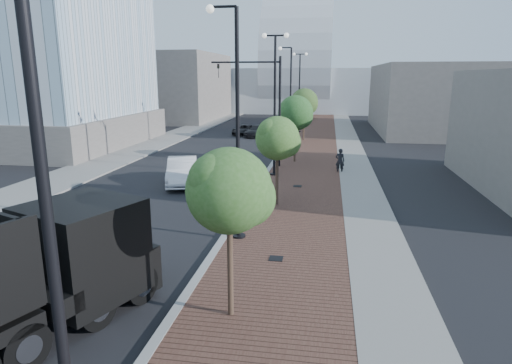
# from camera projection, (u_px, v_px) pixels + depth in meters

# --- Properties ---
(sidewalk) EXTENTS (7.00, 140.00, 0.12)m
(sidewalk) POSITION_uv_depth(u_px,v_px,m) (322.00, 140.00, 46.53)
(sidewalk) COLOR #4C2D23
(sidewalk) RESTS_ON ground
(concrete_strip) EXTENTS (2.40, 140.00, 0.13)m
(concrete_strip) POSITION_uv_depth(u_px,v_px,m) (348.00, 140.00, 46.10)
(concrete_strip) COLOR slate
(concrete_strip) RESTS_ON ground
(curb) EXTENTS (0.30, 140.00, 0.14)m
(curb) POSITION_uv_depth(u_px,v_px,m) (289.00, 139.00, 47.08)
(curb) COLOR gray
(curb) RESTS_ON ground
(west_sidewalk) EXTENTS (4.00, 140.00, 0.12)m
(west_sidewalk) POSITION_uv_depth(u_px,v_px,m) (174.00, 136.00, 49.13)
(west_sidewalk) COLOR slate
(west_sidewalk) RESTS_ON ground
(white_sedan) EXTENTS (3.08, 5.33, 1.66)m
(white_sedan) POSITION_uv_depth(u_px,v_px,m) (182.00, 171.00, 27.44)
(white_sedan) COLOR silver
(white_sedan) RESTS_ON ground
(dark_car_mid) EXTENTS (2.65, 4.40, 1.14)m
(dark_car_mid) POSITION_uv_depth(u_px,v_px,m) (244.00, 130.00, 50.89)
(dark_car_mid) COLOR black
(dark_car_mid) RESTS_ON ground
(dark_car_far) EXTENTS (3.08, 4.78, 1.29)m
(dark_car_far) POSITION_uv_depth(u_px,v_px,m) (258.00, 131.00, 49.17)
(dark_car_far) COLOR black
(dark_car_far) RESTS_ON ground
(pedestrian) EXTENTS (0.65, 0.45, 1.74)m
(pedestrian) POSITION_uv_depth(u_px,v_px,m) (340.00, 161.00, 30.50)
(pedestrian) COLOR black
(pedestrian) RESTS_ON ground
(streetlight_0) EXTENTS (1.72, 0.56, 9.28)m
(streetlight_0) POSITION_uv_depth(u_px,v_px,m) (48.00, 220.00, 5.58)
(streetlight_0) COLOR black
(streetlight_0) RESTS_ON ground
(streetlight_1) EXTENTS (1.44, 0.56, 9.21)m
(streetlight_1) POSITION_uv_depth(u_px,v_px,m) (235.00, 136.00, 17.22)
(streetlight_1) COLOR black
(streetlight_1) RESTS_ON ground
(streetlight_2) EXTENTS (1.72, 0.56, 9.28)m
(streetlight_2) POSITION_uv_depth(u_px,v_px,m) (275.00, 104.00, 28.60)
(streetlight_2) COLOR black
(streetlight_2) RESTS_ON ground
(streetlight_3) EXTENTS (1.44, 0.56, 9.21)m
(streetlight_3) POSITION_uv_depth(u_px,v_px,m) (289.00, 102.00, 40.24)
(streetlight_3) COLOR black
(streetlight_3) RESTS_ON ground
(streetlight_4) EXTENTS (1.72, 0.56, 9.28)m
(streetlight_4) POSITION_uv_depth(u_px,v_px,m) (299.00, 92.00, 51.62)
(streetlight_4) COLOR black
(streetlight_4) RESTS_ON ground
(traffic_mast) EXTENTS (5.09, 0.20, 8.00)m
(traffic_mast) POSITION_uv_depth(u_px,v_px,m) (267.00, 100.00, 31.58)
(traffic_mast) COLOR black
(traffic_mast) RESTS_ON ground
(tree_0) EXTENTS (2.35, 2.29, 4.84)m
(tree_0) POSITION_uv_depth(u_px,v_px,m) (231.00, 191.00, 11.47)
(tree_0) COLOR #382619
(tree_0) RESTS_ON ground
(tree_1) EXTENTS (2.30, 2.23, 4.69)m
(tree_1) POSITION_uv_depth(u_px,v_px,m) (278.00, 139.00, 22.04)
(tree_1) COLOR #382619
(tree_1) RESTS_ON ground
(tree_2) EXTENTS (2.70, 2.70, 5.23)m
(tree_2) POSITION_uv_depth(u_px,v_px,m) (296.00, 113.00, 33.48)
(tree_2) COLOR #382619
(tree_2) RESTS_ON ground
(tree_3) EXTENTS (2.82, 2.82, 5.44)m
(tree_3) POSITION_uv_depth(u_px,v_px,m) (305.00, 102.00, 44.96)
(tree_3) COLOR #382619
(tree_3) RESTS_ON ground
(tower_podium) EXTENTS (19.00, 19.00, 3.00)m
(tower_podium) POSITION_uv_depth(u_px,v_px,m) (38.00, 130.00, 42.85)
(tower_podium) COLOR #605A56
(tower_podium) RESTS_ON ground
(convention_center) EXTENTS (50.00, 30.00, 50.00)m
(convention_center) POSITION_uv_depth(u_px,v_px,m) (299.00, 79.00, 89.16)
(convention_center) COLOR #B0B5BA
(convention_center) RESTS_ON ground
(commercial_block_nw) EXTENTS (14.00, 20.00, 10.00)m
(commercial_block_nw) POSITION_uv_depth(u_px,v_px,m) (173.00, 87.00, 68.25)
(commercial_block_nw) COLOR #625D58
(commercial_block_nw) RESTS_ON ground
(commercial_block_ne) EXTENTS (12.00, 22.00, 8.00)m
(commercial_block_ne) POSITION_uv_depth(u_px,v_px,m) (428.00, 98.00, 53.22)
(commercial_block_ne) COLOR #615C57
(commercial_block_ne) RESTS_ON ground
(utility_cover_1) EXTENTS (0.50, 0.50, 0.02)m
(utility_cover_1) POSITION_uv_depth(u_px,v_px,m) (276.00, 258.00, 15.99)
(utility_cover_1) COLOR black
(utility_cover_1) RESTS_ON sidewalk
(utility_cover_2) EXTENTS (0.50, 0.50, 0.02)m
(utility_cover_2) POSITION_uv_depth(u_px,v_px,m) (297.00, 186.00, 26.54)
(utility_cover_2) COLOR black
(utility_cover_2) RESTS_ON sidewalk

